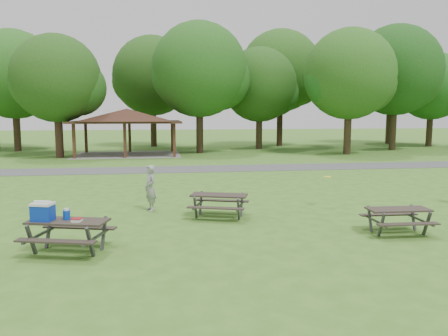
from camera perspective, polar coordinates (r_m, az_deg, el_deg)
ground at (r=12.83m, az=-1.83°, el=-8.07°), size 160.00×160.00×0.00m
asphalt_path at (r=26.55m, az=-5.29°, el=-0.15°), size 120.00×3.20×0.02m
pavilion at (r=36.39m, az=-12.57°, el=6.50°), size 8.60×7.01×3.76m
tree_row_c at (r=43.29m, az=-25.62°, el=10.66°), size 8.19×7.80×10.67m
tree_row_d at (r=35.71m, az=-20.89°, el=10.54°), size 6.93×6.60×9.27m
tree_row_e at (r=37.65m, az=-3.09°, el=12.34°), size 8.40×8.00×11.02m
tree_row_f at (r=41.99m, az=4.76°, el=10.50°), size 7.35×7.00×9.55m
tree_row_g at (r=37.78m, az=16.18°, el=11.36°), size 7.77×7.40×10.25m
tree_row_h at (r=43.67m, az=21.60°, el=11.46°), size 8.61×8.20×11.37m
tree_row_i at (r=49.70m, az=25.57°, el=9.39°), size 7.14×6.80×9.52m
tree_deep_b at (r=45.47m, az=-9.18°, el=11.50°), size 8.40×8.00×11.13m
tree_deep_c at (r=46.24m, az=7.50°, el=12.14°), size 8.82×8.40×11.90m
tree_deep_d at (r=52.57m, az=21.03°, el=10.67°), size 8.40×8.00×11.27m
picnic_table_near at (r=11.34m, az=-20.63°, el=-6.62°), size 2.23×1.97×1.32m
picnic_table_middle at (r=14.20m, az=-0.66°, el=-4.18°), size 2.17×1.94×0.78m
picnic_table_far at (r=13.25m, az=21.79°, el=-5.66°), size 1.76×1.44×0.74m
frisbee_in_flight at (r=16.12m, az=13.38°, el=-1.12°), size 0.32×0.32×0.02m
frisbee_thrower at (r=15.35m, az=-9.61°, el=-2.60°), size 0.58×0.68×1.59m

